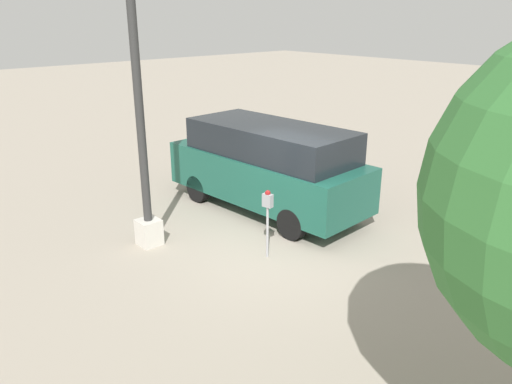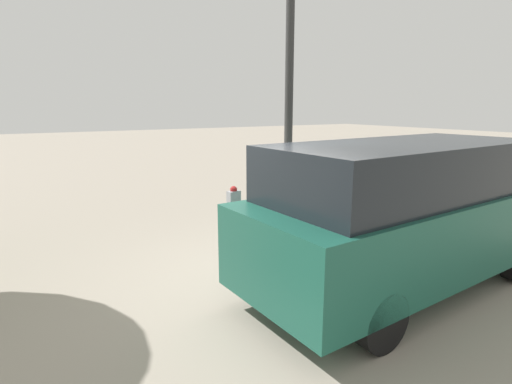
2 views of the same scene
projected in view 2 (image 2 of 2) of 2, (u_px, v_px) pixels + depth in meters
The scene contains 4 objects.
ground_plane at pixel (261, 278), 6.18m from camera, with size 80.00×80.00×0.00m, color gray.
parking_meter_near at pixel (234, 209), 6.19m from camera, with size 0.21×0.14×1.40m.
lamp_post at pixel (288, 134), 8.23m from camera, with size 0.44×0.44×5.95m.
parked_van at pixel (407, 211), 5.66m from camera, with size 5.23×2.20×2.12m.
Camera 2 is at (-3.05, -4.89, 2.60)m, focal length 28.00 mm.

